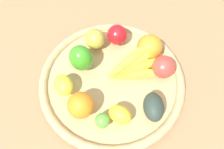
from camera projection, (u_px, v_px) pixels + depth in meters
The scene contains 13 objects.
ground_plane at pixel (112, 83), 0.74m from camera, with size 2.40×2.40×0.00m, color #99714B.
basket at pixel (112, 80), 0.73m from camera, with size 0.47×0.47×0.04m.
bell_pepper at pixel (81, 58), 0.69m from camera, with size 0.08×0.07×0.09m, color #37901F.
banana_bunch at pixel (135, 65), 0.69m from camera, with size 0.15×0.19×0.07m.
lemon_1 at pixel (120, 115), 0.62m from camera, with size 0.07×0.05×0.05m, color yellow.
lemon_0 at pixel (64, 85), 0.67m from camera, with size 0.07×0.05×0.05m, color yellow.
orange_0 at pixel (150, 47), 0.72m from camera, with size 0.08×0.08×0.08m, color orange.
orange_1 at pixel (81, 105), 0.62m from camera, with size 0.08×0.08×0.08m, color orange.
avocado at pixel (153, 107), 0.63m from camera, with size 0.09×0.06×0.06m, color #2A372F.
apple_0 at pixel (163, 67), 0.69m from camera, with size 0.07×0.07×0.07m, color #DA3D32.
apple_2 at pixel (117, 35), 0.75m from camera, with size 0.07×0.07×0.07m, color red.
apple_1 at pixel (95, 39), 0.74m from camera, with size 0.07×0.07×0.07m, color #A9A13A.
lime_0 at pixel (102, 121), 0.62m from camera, with size 0.04×0.04×0.04m, color #57A739.
Camera 1 is at (0.23, -0.25, 0.66)m, focal length 35.58 mm.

